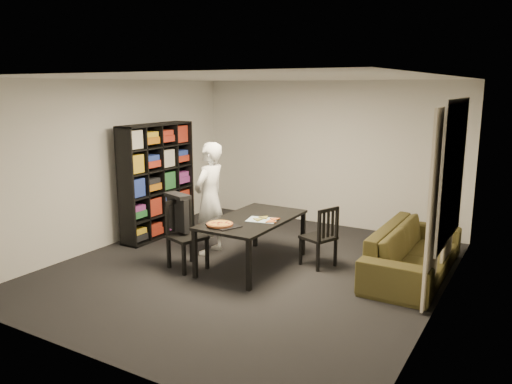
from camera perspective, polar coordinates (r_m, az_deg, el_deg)
The scene contains 16 objects.
room at distance 6.70m, azimuth -0.82°, elevation 1.71°, with size 5.01×5.51×2.61m.
window_pane at distance 6.38m, azimuth 21.63°, elevation 2.18°, with size 0.02×1.40×1.60m, color black.
window_frame at distance 6.38m, azimuth 21.59°, elevation 2.18°, with size 0.03×1.52×1.72m, color white.
curtain_left at distance 5.96m, azimuth 19.77°, elevation -1.77°, with size 0.03×0.70×2.25m, color beige.
curtain_right at distance 6.96m, azimuth 21.41°, elevation 0.01°, with size 0.03×0.70×2.25m, color beige.
bookshelf at distance 8.50m, azimuth -11.20°, elevation 1.28°, with size 0.35×1.50×1.90m, color black.
dining_table at distance 6.97m, azimuth -0.42°, elevation -3.52°, with size 0.92×1.66×0.69m.
chair_left at distance 7.03m, azimuth -8.28°, elevation -4.25°, with size 0.56×0.56×0.96m.
chair_right at distance 7.02m, azimuth 7.63°, elevation -4.68°, with size 0.52×0.52×0.87m.
draped_jacket at distance 7.07m, azimuth -8.92°, elevation -2.12°, with size 0.46×0.31×0.53m.
person at distance 7.50m, azimuth -5.31°, elevation -0.75°, with size 0.62×0.41×1.70m, color white.
baking_tray at distance 6.59m, azimuth -3.71°, elevation -3.84°, with size 0.40×0.32×0.01m, color black.
pepperoni_pizza at distance 6.59m, azimuth -4.16°, elevation -3.68°, with size 0.35×0.35×0.03m.
kitchen_towel at distance 6.86m, azimuth 0.71°, elevation -3.20°, with size 0.40×0.30×0.01m, color silver.
pizza_slices at distance 6.85m, azimuth 1.24°, elevation -3.13°, with size 0.37×0.31×0.01m, color #C27B3C, non-canonical shape.
sofa at distance 7.07m, azimuth 17.60°, elevation -6.47°, with size 2.23×0.87×0.65m, color #40411A.
Camera 1 is at (3.42, -5.63, 2.49)m, focal length 35.00 mm.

